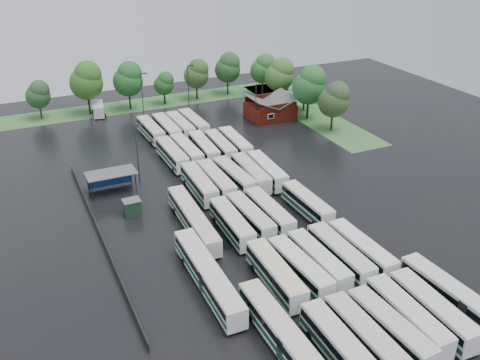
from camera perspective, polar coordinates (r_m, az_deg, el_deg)
name	(u,v)px	position (r m, az deg, el deg)	size (l,w,h in m)	color
ground	(262,230)	(79.68, 2.35, -5.37)	(160.00, 160.00, 0.00)	black
brick_building	(270,110)	(123.45, 3.25, 7.45)	(10.07, 8.60, 5.39)	maroon
wash_shed	(111,175)	(91.89, -13.62, 0.54)	(8.20, 4.20, 3.58)	#2D2D30
utility_hut	(132,207)	(84.56, -11.44, -2.87)	(2.70, 2.20, 2.62)	#173220
grass_strip_north	(150,103)	(135.81, -9.55, 8.08)	(80.00, 10.00, 0.01)	#386C31
grass_strip_east	(307,112)	(128.88, 7.19, 7.23)	(10.00, 50.00, 0.01)	#386C31
west_fence	(100,234)	(80.09, -14.71, -5.64)	(0.10, 50.00, 1.20)	#2D2D30
bus_r0c0	(340,346)	(58.94, 10.59, -17.02)	(2.77, 12.22, 3.39)	silver
bus_r0c1	(365,337)	(60.53, 13.18, -15.96)	(2.58, 12.07, 3.36)	silver
bus_r0c2	(390,328)	(62.21, 15.70, -14.97)	(3.04, 12.06, 3.33)	silver
bus_r0c3	(407,316)	(64.17, 17.41, -13.71)	(2.91, 12.32, 3.41)	silver
bus_r0c4	(432,310)	(65.83, 19.82, -12.93)	(2.98, 12.54, 3.47)	silver
bus_r1c0	(276,274)	(67.61, 3.82, -9.97)	(3.04, 12.53, 3.47)	silver
bus_r1c1	(300,268)	(69.04, 6.39, -9.30)	(3.08, 12.11, 3.34)	silver
bus_r1c2	(318,261)	(70.62, 8.35, -8.53)	(2.68, 11.98, 3.33)	silver
bus_r1c3	(340,254)	(72.18, 10.62, -7.81)	(2.67, 12.37, 3.44)	silver
bus_r1c4	(361,249)	(73.80, 12.81, -7.24)	(2.87, 12.21, 3.38)	silver
bus_r2c0	(232,223)	(77.79, -0.88, -4.63)	(2.92, 12.07, 3.34)	silver
bus_r2c1	(250,217)	(79.44, 1.09, -3.94)	(2.84, 11.86, 3.28)	silver
bus_r2c2	(269,212)	(80.61, 3.13, -3.46)	(2.64, 12.08, 3.36)	silver
bus_r2c4	(307,204)	(83.55, 7.17, -2.53)	(2.65, 11.79, 3.27)	silver
bus_r3c0	(199,184)	(89.03, -4.39, -0.41)	(2.97, 12.33, 3.41)	silver
bus_r3c1	(216,181)	(89.95, -2.60, -0.06)	(2.67, 12.24, 3.40)	silver
bus_r3c2	(234,176)	(91.37, -0.66, 0.38)	(3.09, 12.10, 3.34)	silver
bus_r3c3	(251,173)	(92.46, 1.14, 0.73)	(3.12, 12.30, 3.40)	silver
bus_r3c4	(267,171)	(93.44, 2.86, 0.99)	(3.17, 12.32, 3.40)	silver
bus_r4c0	(172,154)	(100.56, -7.25, 2.72)	(2.73, 12.23, 3.40)	silver
bus_r4c1	(187,151)	(101.88, -5.71, 3.10)	(2.66, 11.98, 3.33)	silver
bus_r4c2	(204,148)	(102.93, -3.89, 3.44)	(3.16, 12.16, 3.35)	silver
bus_r4c3	(220,146)	(103.61, -2.10, 3.62)	(3.01, 11.93, 3.30)	silver
bus_r4c4	(235,143)	(104.82, -0.50, 3.94)	(3.07, 12.14, 3.35)	silver
bus_r5c0	(151,130)	(113.10, -9.50, 5.27)	(2.84, 11.86, 3.28)	silver
bus_r5c1	(167,128)	(113.43, -7.82, 5.50)	(2.66, 12.32, 3.43)	silver
bus_r5c2	(180,126)	(114.35, -6.38, 5.74)	(2.72, 12.15, 3.38)	silver
bus_r5c3	(194,123)	(115.72, -4.98, 6.07)	(2.82, 12.22, 3.39)	silver
artic_bus_west_a	(286,340)	(58.85, 4.94, -16.64)	(2.60, 18.28, 3.39)	silver
artic_bus_west_b	(193,220)	(79.00, -5.03, -4.22)	(3.10, 17.81, 3.29)	silver
artic_bus_west_c	(208,276)	(67.33, -3.44, -10.14)	(2.91, 18.61, 3.45)	silver
artic_bus_east	(463,304)	(68.07, 22.70, -12.12)	(3.34, 18.05, 3.33)	silver
minibus	(98,109)	(129.32, -14.88, 7.34)	(3.35, 6.75, 2.82)	silver
tree_north_0	(39,94)	(129.67, -20.70, 8.56)	(5.48, 5.48, 9.08)	#3B2C21
tree_north_1	(87,80)	(128.95, -16.02, 10.20)	(7.59, 7.59, 12.57)	black
tree_north_2	(129,79)	(130.09, -11.80, 10.54)	(7.05, 7.05, 11.67)	black
tree_north_3	(164,83)	(133.29, -8.06, 10.19)	(4.92, 4.91, 8.13)	black
tree_north_4	(197,73)	(135.71, -4.61, 11.27)	(6.22, 6.22, 10.29)	black
tree_north_5	(228,67)	(139.34, -1.27, 11.93)	(6.61, 6.61, 10.95)	black
tree_north_6	(264,70)	(141.58, 2.53, 11.69)	(5.59, 5.59, 9.26)	black
tree_east_0	(335,99)	(115.94, 10.06, 8.49)	(6.59, 6.59, 10.91)	black
tree_east_1	(310,85)	(121.85, 7.48, 10.05)	(7.54, 7.54, 12.48)	black
tree_east_2	(306,87)	(128.40, 7.02, 9.79)	(5.25, 5.25, 8.70)	black
tree_east_3	(280,74)	(131.83, 4.33, 11.18)	(6.96, 6.96, 11.54)	black
tree_east_4	(264,68)	(139.11, 2.53, 11.80)	(6.43, 6.43, 10.66)	black
lamp_post_ne	(256,101)	(118.12, 1.76, 8.39)	(1.43, 0.28, 9.28)	#2D2D30
lamp_post_nw	(138,149)	(92.82, -10.86, 3.27)	(1.64, 0.32, 10.66)	#2D2D30
lamp_post_back_w	(143,92)	(124.72, -10.35, 9.24)	(1.58, 0.31, 10.27)	#2D2D30
lamp_post_back_e	(189,85)	(127.22, -5.49, 10.08)	(1.69, 0.33, 10.98)	#2D2D30
puddle_0	(346,328)	(64.00, 11.27, -15.18)	(3.89, 3.89, 0.01)	black
puddle_1	(412,302)	(69.43, 17.84, -12.28)	(4.14, 4.14, 0.01)	black
puddle_2	(214,238)	(77.87, -2.74, -6.21)	(7.18, 7.18, 0.01)	black
puddle_3	(289,233)	(79.33, 5.26, -5.63)	(2.82, 2.82, 0.01)	black
puddle_4	(397,269)	(74.54, 16.39, -9.08)	(2.52, 2.52, 0.01)	black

